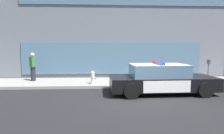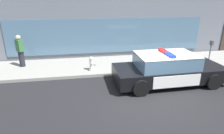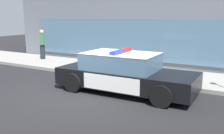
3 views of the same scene
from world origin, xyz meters
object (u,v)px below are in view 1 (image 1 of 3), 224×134
at_px(pedestrian_on_sidewalk, 33,67).
at_px(parking_meter, 208,67).
at_px(police_cruiser, 161,79).
at_px(fire_hydrant, 93,78).

xyz_separation_m(pedestrian_on_sidewalk, parking_meter, (10.20, -1.36, 0.07)).
relative_size(police_cruiser, pedestrian_on_sidewalk, 2.87).
height_order(pedestrian_on_sidewalk, parking_meter, pedestrian_on_sidewalk).
distance_m(fire_hydrant, pedestrian_on_sidewalk, 3.90).
relative_size(pedestrian_on_sidewalk, parking_meter, 1.28).
distance_m(police_cruiser, fire_hydrant, 3.75).
height_order(police_cruiser, parking_meter, police_cruiser).
xyz_separation_m(police_cruiser, pedestrian_on_sidewalk, (-6.96, 3.01, 0.33)).
bearing_deg(fire_hydrant, pedestrian_on_sidewalk, 161.83).
bearing_deg(police_cruiser, fire_hydrant, 150.30).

